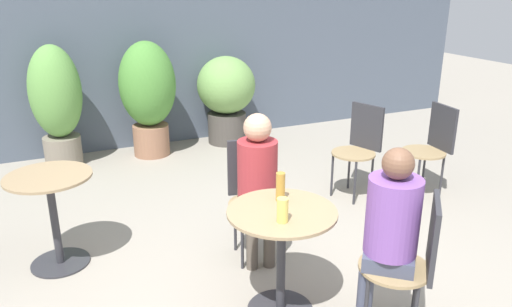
{
  "coord_description": "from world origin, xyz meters",
  "views": [
    {
      "loc": [
        -1.31,
        -2.55,
        2.13
      ],
      "look_at": [
        -0.01,
        0.36,
        1.0
      ],
      "focal_mm": 35.0,
      "sensor_mm": 36.0,
      "label": 1
    }
  ],
  "objects": [
    {
      "name": "beer_glass_1",
      "position": [
        -0.08,
        -0.17,
        0.82
      ],
      "size": [
        0.07,
        0.07,
        0.15
      ],
      "color": "#DBC65B",
      "rests_on": "cafe_table_near"
    },
    {
      "name": "seated_person_1",
      "position": [
        0.11,
        0.61,
        0.73
      ],
      "size": [
        0.31,
        0.34,
        1.2
      ],
      "rotation": [
        0.0,
        0.0,
        -0.19
      ],
      "color": "brown",
      "rests_on": "ground_plane"
    },
    {
      "name": "potted_plant_0",
      "position": [
        -1.12,
        3.5,
        0.78
      ],
      "size": [
        0.58,
        0.58,
        1.43
      ],
      "color": "slate",
      "rests_on": "ground_plane"
    },
    {
      "name": "cafe_table_far",
      "position": [
        -1.32,
        1.2,
        0.51
      ],
      "size": [
        0.63,
        0.63,
        0.75
      ],
      "color": "#2D2D33",
      "rests_on": "ground_plane"
    },
    {
      "name": "cafe_table_near",
      "position": [
        -0.01,
        -0.04,
        0.54
      ],
      "size": [
        0.7,
        0.7,
        0.75
      ],
      "color": "#2D2D33",
      "rests_on": "ground_plane"
    },
    {
      "name": "storefront_wall",
      "position": [
        0.0,
        3.89,
        1.5
      ],
      "size": [
        10.0,
        0.06,
        3.0
      ],
      "color": "#4C5666",
      "rests_on": "ground_plane"
    },
    {
      "name": "bistro_chair_3",
      "position": [
        2.26,
        1.08,
        0.56
      ],
      "size": [
        0.45,
        0.44,
        0.93
      ],
      "rotation": [
        0.0,
        0.0,
        4.62
      ],
      "color": "#997F56",
      "rests_on": "ground_plane"
    },
    {
      "name": "beer_glass_0",
      "position": [
        0.05,
        0.1,
        0.84
      ],
      "size": [
        0.06,
        0.06,
        0.19
      ],
      "color": "#B28433",
      "rests_on": "cafe_table_near"
    },
    {
      "name": "bistro_chair_2",
      "position": [
        1.59,
        1.38,
        0.56
      ],
      "size": [
        0.48,
        0.46,
        0.93
      ],
      "rotation": [
        0.0,
        0.0,
        5.04
      ],
      "color": "#997F56",
      "rests_on": "ground_plane"
    },
    {
      "name": "potted_plant_2",
      "position": [
        0.98,
        3.54,
        0.67
      ],
      "size": [
        0.77,
        0.77,
        1.16
      ],
      "color": "#47423D",
      "rests_on": "ground_plane"
    },
    {
      "name": "potted_plant_1",
      "position": [
        -0.08,
        3.45,
        0.81
      ],
      "size": [
        0.69,
        0.69,
        1.42
      ],
      "color": "#93664C",
      "rests_on": "ground_plane"
    },
    {
      "name": "ground_plane",
      "position": [
        0.0,
        0.0,
        0.0
      ],
      "size": [
        20.0,
        20.0,
        0.0
      ],
      "primitive_type": "plane",
      "color": "gray"
    },
    {
      "name": "bistro_chair_0",
      "position": [
        0.6,
        -0.57,
        0.56
      ],
      "size": [
        0.5,
        0.5,
        0.93
      ],
      "rotation": [
        0.0,
        0.0,
        -2.28
      ],
      "color": "#997F56",
      "rests_on": "ground_plane"
    },
    {
      "name": "bistro_chair_1",
      "position": [
        0.14,
        0.76,
        0.56
      ],
      "size": [
        0.44,
        0.46,
        0.93
      ],
      "rotation": [
        0.0,
        0.0,
        -0.19
      ],
      "color": "#997F56",
      "rests_on": "ground_plane"
    },
    {
      "name": "seated_person_0",
      "position": [
        0.48,
        -0.46,
        0.74
      ],
      "size": [
        0.4,
        0.4,
        1.23
      ],
      "rotation": [
        0.0,
        0.0,
        4.0
      ],
      "color": "#42475B",
      "rests_on": "ground_plane"
    }
  ]
}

